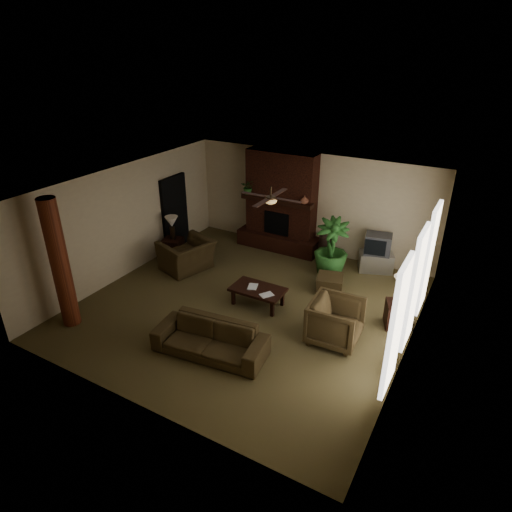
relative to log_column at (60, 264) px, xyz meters
The scene contains 23 objects.
room_shell 3.80m from the log_column, 39.13° to the left, with size 7.00×7.00×7.00m.
fireplace 6.02m from the log_column, 69.07° to the left, with size 2.40×0.70×2.80m.
windows 6.91m from the log_column, 22.11° to the left, with size 0.08×3.65×2.35m.
log_column is the anchor object (origin of this frame).
doorway 4.24m from the log_column, 96.65° to the left, with size 0.10×1.00×2.10m, color black.
ceiling_fan 4.45m from the log_column, 38.87° to the left, with size 1.35×1.35×0.37m.
sofa 3.38m from the log_column, 11.09° to the left, with size 2.18×0.64×0.85m, color #40311B.
armchair_left 3.37m from the log_column, 78.50° to the left, with size 1.23×0.80×1.08m, color #40311B.
armchair_right 5.62m from the log_column, 22.86° to the left, with size 0.97×0.91×1.00m, color #40311B.
coffee_table 4.18m from the log_column, 39.38° to the left, with size 1.20×0.70×0.43m.
ottoman 5.98m from the log_column, 42.39° to the left, with size 0.60×0.60×0.40m, color #40311B.
tv_stand 7.56m from the log_column, 48.00° to the left, with size 0.85×0.50×0.50m, color #B6B6B9.
tv 7.48m from the log_column, 47.98° to the left, with size 0.74×0.64×0.52m.
floor_vase 6.62m from the log_column, 56.82° to the left, with size 0.34×0.34×0.77m.
floor_plant 6.31m from the log_column, 49.84° to the left, with size 0.85×1.51×0.85m, color #2B5C25.
side_table_left 3.75m from the log_column, 92.04° to the left, with size 0.50×0.50×0.55m, color black.
lamp_left 3.63m from the log_column, 91.93° to the left, with size 0.38×0.38×0.65m.
side_table_right 7.01m from the log_column, 28.36° to the left, with size 0.50×0.50×0.55m, color black.
lamp_right 6.90m from the log_column, 28.01° to the left, with size 0.40×0.40×0.65m.
mantel_plant 5.50m from the log_column, 76.53° to the left, with size 0.38×0.42×0.33m, color #2B5C25.
mantel_vase 6.13m from the log_column, 60.87° to the left, with size 0.22×0.23×0.22m, color brown.
book_a 3.93m from the log_column, 40.98° to the left, with size 0.22×0.03×0.29m, color #999999.
book_b 4.24m from the log_column, 36.18° to the left, with size 0.21×0.02×0.29m, color #999999.
Camera 1 is at (4.34, -7.30, 5.43)m, focal length 30.82 mm.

